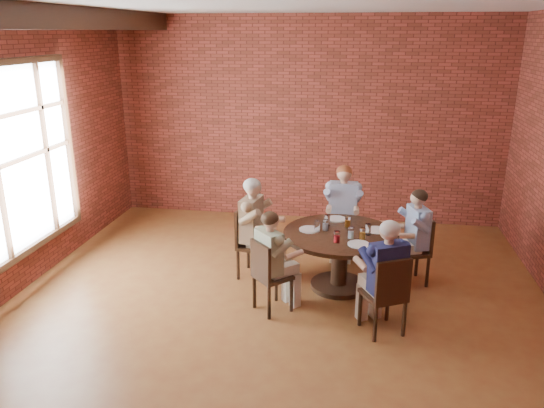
% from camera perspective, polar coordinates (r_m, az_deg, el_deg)
% --- Properties ---
extents(floor, '(7.00, 7.00, 0.00)m').
position_cam_1_polar(floor, '(6.24, 0.18, -11.97)').
color(floor, brown).
rests_on(floor, ground).
extents(ceiling, '(7.00, 7.00, 0.00)m').
position_cam_1_polar(ceiling, '(5.40, 0.22, 21.02)').
color(ceiling, silver).
rests_on(ceiling, wall_back).
extents(wall_back, '(7.00, 0.00, 7.00)m').
position_cam_1_polar(wall_back, '(8.98, 3.79, 8.95)').
color(wall_back, maroon).
rests_on(wall_back, ground).
extents(wall_front, '(7.00, 0.00, 7.00)m').
position_cam_1_polar(wall_front, '(2.47, -13.45, -17.72)').
color(wall_front, maroon).
rests_on(wall_front, ground).
extents(ceiling_beam, '(0.22, 6.90, 0.26)m').
position_cam_1_polar(ceiling_beam, '(6.27, -23.71, 18.00)').
color(ceiling_beam, black).
rests_on(ceiling_beam, ceiling).
extents(window, '(0.10, 2.16, 2.36)m').
position_cam_1_polar(window, '(7.16, -25.32, 4.47)').
color(window, white).
rests_on(window, wall_left).
extents(dining_table, '(1.42, 1.42, 0.75)m').
position_cam_1_polar(dining_table, '(6.70, 7.32, -4.83)').
color(dining_table, black).
rests_on(dining_table, floor).
extents(chair_a, '(0.49, 0.49, 0.89)m').
position_cam_1_polar(chair_a, '(7.07, 15.37, -4.48)').
color(chair_a, black).
rests_on(chair_a, floor).
extents(diner_a, '(0.71, 0.64, 1.25)m').
position_cam_1_polar(diner_a, '(6.99, 14.90, -3.48)').
color(diner_a, '#456AB4').
rests_on(diner_a, floor).
extents(chair_b, '(0.43, 0.43, 0.93)m').
position_cam_1_polar(chair_b, '(7.81, 7.57, -1.65)').
color(chair_b, black).
rests_on(chair_b, floor).
extents(diner_b, '(0.53, 0.65, 1.32)m').
position_cam_1_polar(diner_b, '(7.68, 7.60, -0.76)').
color(diner_b, '#8C95B2').
rests_on(diner_b, floor).
extents(chair_c, '(0.49, 0.49, 0.94)m').
position_cam_1_polar(chair_c, '(7.02, -2.41, -3.80)').
color(chair_c, black).
rests_on(chair_c, floor).
extents(diner_c, '(0.73, 0.63, 1.34)m').
position_cam_1_polar(diner_c, '(6.93, -1.76, -2.66)').
color(diner_c, brown).
rests_on(diner_c, floor).
extents(chair_d, '(0.53, 0.53, 0.88)m').
position_cam_1_polar(chair_d, '(6.12, -0.46, -7.51)').
color(chair_d, black).
rests_on(chair_d, floor).
extents(diner_d, '(0.73, 0.72, 1.22)m').
position_cam_1_polar(diner_d, '(6.10, 0.08, -6.25)').
color(diner_d, tan).
rests_on(diner_d, floor).
extents(chair_e, '(0.55, 0.55, 0.91)m').
position_cam_1_polar(chair_e, '(5.79, 12.28, -9.32)').
color(chair_e, black).
rests_on(chair_e, floor).
extents(diner_e, '(0.73, 0.78, 1.29)m').
position_cam_1_polar(diner_e, '(5.79, 11.99, -7.70)').
color(diner_e, '#191C46').
rests_on(diner_e, floor).
extents(plate_a, '(0.26, 0.26, 0.01)m').
position_cam_1_polar(plate_a, '(6.76, 11.20, -2.75)').
color(plate_a, white).
rests_on(plate_a, dining_table).
extents(plate_b, '(0.26, 0.26, 0.01)m').
position_cam_1_polar(plate_b, '(7.07, 6.94, -1.61)').
color(plate_b, white).
rests_on(plate_b, dining_table).
extents(plate_c, '(0.26, 0.26, 0.01)m').
position_cam_1_polar(plate_c, '(6.67, 4.06, -2.74)').
color(plate_c, white).
rests_on(plate_c, dining_table).
extents(plate_d, '(0.26, 0.26, 0.01)m').
position_cam_1_polar(plate_d, '(6.28, 9.30, -4.29)').
color(plate_d, white).
rests_on(plate_d, dining_table).
extents(glass_a, '(0.07, 0.07, 0.14)m').
position_cam_1_polar(glass_a, '(6.58, 10.29, -2.70)').
color(glass_a, white).
rests_on(glass_a, dining_table).
extents(glass_b, '(0.07, 0.07, 0.14)m').
position_cam_1_polar(glass_b, '(6.80, 8.15, -1.90)').
color(glass_b, white).
rests_on(glass_b, dining_table).
extents(glass_c, '(0.07, 0.07, 0.14)m').
position_cam_1_polar(glass_c, '(6.82, 5.96, -1.74)').
color(glass_c, white).
rests_on(glass_c, dining_table).
extents(glass_d, '(0.07, 0.07, 0.14)m').
position_cam_1_polar(glass_d, '(6.65, 5.77, -2.26)').
color(glass_d, white).
rests_on(glass_d, dining_table).
extents(glass_e, '(0.07, 0.07, 0.14)m').
position_cam_1_polar(glass_e, '(6.60, 4.88, -2.41)').
color(glass_e, white).
rests_on(glass_e, dining_table).
extents(glass_f, '(0.07, 0.07, 0.14)m').
position_cam_1_polar(glass_f, '(6.29, 6.99, -3.52)').
color(glass_f, white).
rests_on(glass_f, dining_table).
extents(glass_g, '(0.07, 0.07, 0.14)m').
position_cam_1_polar(glass_g, '(6.44, 8.49, -3.08)').
color(glass_g, white).
rests_on(glass_g, dining_table).
extents(glass_h, '(0.07, 0.07, 0.14)m').
position_cam_1_polar(glass_h, '(6.43, 9.71, -3.16)').
color(glass_h, white).
rests_on(glass_h, dining_table).
extents(smartphone, '(0.12, 0.15, 0.01)m').
position_cam_1_polar(smartphone, '(6.29, 9.00, -4.27)').
color(smartphone, black).
rests_on(smartphone, dining_table).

